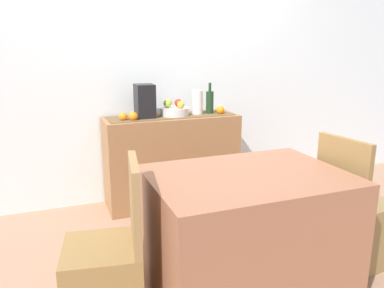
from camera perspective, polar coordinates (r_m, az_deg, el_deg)
The scene contains 17 objects.
ground_plane at distance 2.98m, azimuth 2.18°, elevation -15.10°, with size 6.40×6.40×0.02m, color #9E765C.
room_wall_rear at distance 3.71m, azimuth -4.96°, elevation 12.63°, with size 6.40×0.06×2.70m, color silver.
sideboard_console at distance 3.63m, azimuth -2.98°, elevation -2.37°, with size 1.23×0.42×0.83m, color #93643D.
table_runner at distance 3.53m, azimuth -3.07°, elevation 4.16°, with size 1.15×0.32×0.01m, color brown.
fruit_bowl at distance 3.53m, azimuth -2.59°, elevation 4.81°, with size 0.26×0.26×0.07m, color silver.
apple_right at distance 3.48m, azimuth -1.64°, elevation 5.83°, with size 0.07×0.07×0.07m, color gold.
apple_center at distance 3.52m, azimuth -3.63°, elevation 5.99°, with size 0.08×0.08×0.08m, color #94B034.
apple_upper at distance 3.57m, azimuth -2.03°, elevation 6.08°, with size 0.07×0.07×0.07m, color red.
wine_bottle at distance 3.64m, azimuth 2.63°, elevation 6.23°, with size 0.07×0.07×0.29m.
coffee_maker at distance 3.44m, azimuth -6.99°, elevation 6.28°, with size 0.16×0.18×0.30m, color black.
ceramic_vase at distance 3.60m, azimuth 0.81°, elevation 6.15°, with size 0.10×0.10×0.23m, color silver.
orange_loose_end at distance 3.36m, azimuth -10.13°, elevation 3.99°, with size 0.07×0.07×0.07m, color orange.
orange_loose_near_bowl at distance 3.64m, azimuth 4.21°, elevation 5.01°, with size 0.08×0.08×0.08m, color orange.
orange_loose_mid at distance 3.35m, azimuth -8.65°, elevation 4.07°, with size 0.08×0.08×0.08m, color orange.
dining_table at distance 2.39m, azimuth 7.94°, elevation -12.82°, with size 1.13×0.82×0.74m, color #955E42.
chair_near_window at distance 2.21m, azimuth -12.47°, elevation -18.63°, with size 0.46×0.46×0.90m.
chair_by_corner at distance 2.90m, azimuth 22.72°, elevation -11.12°, with size 0.45×0.45×0.90m.
Camera 1 is at (-1.03, -2.39, 1.45)m, focal length 36.14 mm.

